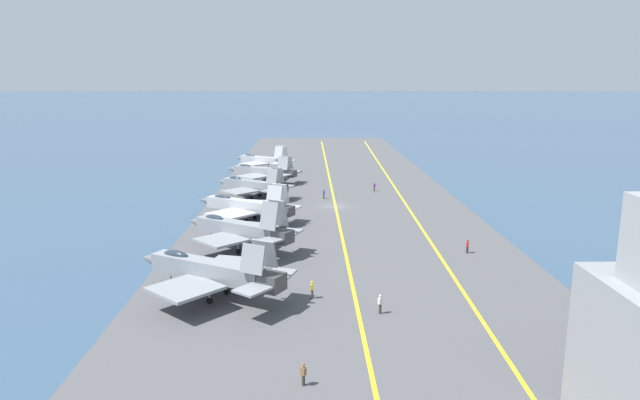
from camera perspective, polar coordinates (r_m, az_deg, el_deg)
The scene contains 16 objects.
ground_plane at distance 94.76m, azimuth 1.55°, elevation -0.85°, with size 2000.00×2000.00×0.00m, color #334C66.
carrier_deck at distance 94.72m, azimuth 1.55°, elevation -0.74°, with size 222.56×43.36×0.40m, color #4C4C4F.
deck_stripe_foul_line at distance 95.98m, azimuth 8.68°, elevation -0.58°, with size 200.30×0.36×0.01m, color yellow.
deck_stripe_centerline at distance 94.67m, azimuth 1.55°, elevation -0.62°, with size 200.30×0.36×0.01m, color yellow.
parked_jet_nearest at distance 56.00m, azimuth -11.01°, elevation -6.92°, with size 13.43×16.48×6.34m.
parked_jet_second at distance 70.65m, azimuth -8.11°, elevation -2.89°, with size 12.85×15.41×6.83m.
parked_jet_third at distance 85.40m, azimuth -7.44°, elevation -0.57°, with size 13.51×16.56×5.97m.
parked_jet_fourth at distance 101.60m, azimuth -6.82°, elevation 1.47°, with size 12.70×14.73×5.74m.
parked_jet_fifth at distance 116.85m, azimuth -5.82°, elevation 2.86°, with size 12.65×15.89×5.67m.
parked_jet_sixth at distance 130.81m, azimuth -5.70°, elevation 3.99°, with size 12.73×14.66×6.11m.
crew_yellow_vest at distance 55.37m, azimuth -0.80°, elevation -8.87°, with size 0.39×0.28×1.77m.
crew_blue_vest at distance 100.46m, azimuth 0.38°, elevation 0.67°, with size 0.44×0.36×1.70m.
crew_purple_vest at distance 107.41m, azimuth 5.45°, elevation 1.36°, with size 0.45×0.46×1.72m.
crew_brown_vest at distance 40.93m, azimuth -1.68°, elevation -16.93°, with size 0.45×0.46×1.66m.
crew_red_vest at distance 71.46m, azimuth 14.54°, elevation -4.44°, with size 0.43×0.34×1.71m.
crew_white_vest at distance 52.28m, azimuth 6.04°, elevation -10.22°, with size 0.43×0.46×1.80m.
Camera 1 is at (-92.27, 4.45, 21.12)m, focal length 32.00 mm.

